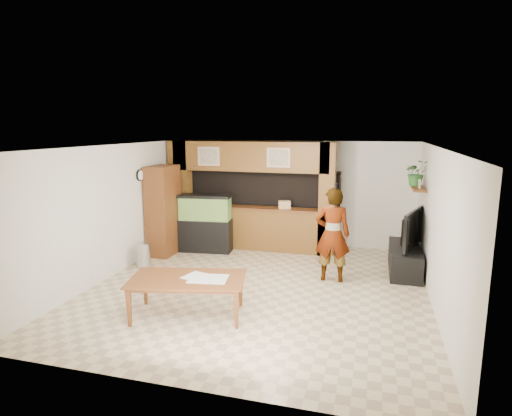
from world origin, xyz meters
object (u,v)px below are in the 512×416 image
(television, at_px, (407,228))
(dining_table, at_px, (187,298))
(aquarium, at_px, (205,224))
(pantry_cabinet, at_px, (163,210))
(person, at_px, (332,235))

(television, xyz_separation_m, dining_table, (-3.41, -3.13, -0.61))
(aquarium, bearing_deg, television, -10.49)
(aquarium, bearing_deg, pantry_cabinet, -158.19)
(dining_table, bearing_deg, aquarium, 94.58)
(person, bearing_deg, aquarium, -26.54)
(pantry_cabinet, height_order, aquarium, pantry_cabinet)
(person, bearing_deg, dining_table, 42.92)
(pantry_cabinet, bearing_deg, person, -10.60)
(pantry_cabinet, relative_size, person, 1.13)
(television, bearing_deg, pantry_cabinet, 109.72)
(television, bearing_deg, aquarium, 104.17)
(pantry_cabinet, height_order, television, pantry_cabinet)
(television, distance_m, person, 1.65)
(person, xyz_separation_m, dining_table, (-2.01, -2.25, -0.60))
(aquarium, distance_m, television, 4.52)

